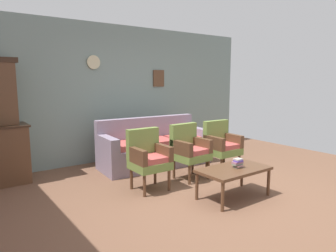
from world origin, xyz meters
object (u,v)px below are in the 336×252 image
object	(u,v)px
coffee_table	(234,171)
book_stack_on_table	(238,163)
floral_couch	(154,148)
armchair_row_middle	(221,144)
armchair_by_doorway	(148,156)
armchair_near_couch_end	(189,149)

from	to	relation	value
coffee_table	book_stack_on_table	size ratio (longest dim) A/B	6.26
floral_couch	armchair_row_middle	bearing A→B (deg)	-54.34
armchair_row_middle	armchair_by_doorway	bearing A→B (deg)	179.81
armchair_row_middle	book_stack_on_table	distance (m)	1.21
book_stack_on_table	armchair_row_middle	bearing A→B (deg)	54.72
armchair_row_middle	floral_couch	bearing A→B (deg)	125.66
armchair_near_couch_end	armchair_row_middle	xyz separation A→B (m)	(0.71, -0.04, 0.00)
floral_couch	book_stack_on_table	bearing A→B (deg)	-88.69
armchair_by_doorway	coffee_table	size ratio (longest dim) A/B	0.90
floral_couch	armchair_by_doorway	bearing A→B (deg)	-127.22
book_stack_on_table	armchair_by_doorway	bearing A→B (deg)	129.94
floral_couch	armchair_near_couch_end	distance (m)	1.02
armchair_by_doorway	book_stack_on_table	xyz separation A→B (m)	(0.83, -0.99, -0.01)
armchair_near_couch_end	armchair_row_middle	world-z (taller)	same
armchair_by_doorway	coffee_table	bearing A→B (deg)	-51.97
floral_couch	armchair_by_doorway	world-z (taller)	same
armchair_row_middle	book_stack_on_table	world-z (taller)	armchair_row_middle
armchair_by_doorway	armchair_near_couch_end	distance (m)	0.82
armchair_near_couch_end	coffee_table	xyz separation A→B (m)	(-0.06, -1.01, -0.12)
armchair_by_doorway	armchair_near_couch_end	xyz separation A→B (m)	(0.82, 0.03, 0.00)
armchair_row_middle	coffee_table	xyz separation A→B (m)	(-0.76, -0.98, -0.12)
floral_couch	armchair_by_doorway	xyz separation A→B (m)	(-0.79, -1.03, 0.17)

